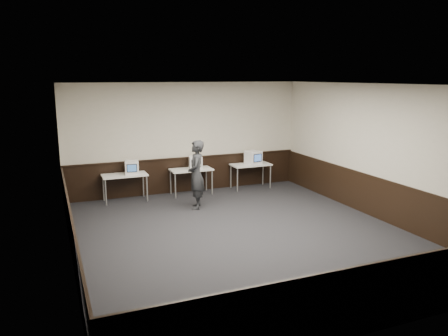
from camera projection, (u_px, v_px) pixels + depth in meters
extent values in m
plane|color=black|center=(243.00, 235.00, 9.44)|extent=(8.00, 8.00, 0.00)
plane|color=white|center=(244.00, 84.00, 8.78)|extent=(8.00, 8.00, 0.00)
plane|color=#BCB7A5|center=(186.00, 138.00, 12.74)|extent=(7.00, 0.00, 7.00)
plane|color=#BCB7A5|center=(376.00, 219.00, 5.48)|extent=(7.00, 0.00, 7.00)
plane|color=#BCB7A5|center=(66.00, 177.00, 7.82)|extent=(0.00, 8.00, 8.00)
plane|color=#BCB7A5|center=(377.00, 152.00, 10.40)|extent=(0.00, 8.00, 8.00)
cube|color=black|center=(187.00, 175.00, 12.95)|extent=(6.98, 0.04, 1.00)
cube|color=black|center=(369.00, 299.00, 5.73)|extent=(6.98, 0.04, 1.00)
cube|color=black|center=(72.00, 234.00, 8.06)|extent=(0.04, 7.98, 1.00)
cube|color=black|center=(373.00, 196.00, 10.62)|extent=(0.04, 7.98, 1.00)
cube|color=black|center=(187.00, 158.00, 12.82)|extent=(6.98, 0.06, 0.04)
cube|color=silver|center=(125.00, 175.00, 11.86)|extent=(1.20, 0.60, 0.04)
cylinder|color=#999999|center=(106.00, 193.00, 11.50)|extent=(0.04, 0.04, 0.71)
cylinder|color=#999999|center=(147.00, 189.00, 11.91)|extent=(0.04, 0.04, 0.71)
cylinder|color=#999999|center=(103.00, 188.00, 11.96)|extent=(0.04, 0.04, 0.71)
cylinder|color=#999999|center=(143.00, 185.00, 12.36)|extent=(0.04, 0.04, 0.71)
cube|color=silver|center=(191.00, 170.00, 12.55)|extent=(1.20, 0.60, 0.04)
cylinder|color=#999999|center=(175.00, 186.00, 12.20)|extent=(0.04, 0.04, 0.71)
cylinder|color=#999999|center=(212.00, 182.00, 12.61)|extent=(0.04, 0.04, 0.71)
cylinder|color=#999999|center=(171.00, 182.00, 12.66)|extent=(0.04, 0.04, 0.71)
cylinder|color=#999999|center=(206.00, 179.00, 13.06)|extent=(0.04, 0.04, 0.71)
cube|color=silver|center=(251.00, 165.00, 13.25)|extent=(1.20, 0.60, 0.04)
cylinder|color=#999999|center=(237.00, 180.00, 12.90)|extent=(0.04, 0.04, 0.71)
cylinder|color=#999999|center=(270.00, 177.00, 13.31)|extent=(0.04, 0.04, 0.71)
cylinder|color=#999999|center=(231.00, 176.00, 13.35)|extent=(0.04, 0.04, 0.71)
cylinder|color=#999999|center=(263.00, 174.00, 13.76)|extent=(0.04, 0.04, 0.71)
cube|color=white|center=(132.00, 167.00, 11.87)|extent=(0.42, 0.44, 0.36)
cube|color=black|center=(132.00, 168.00, 11.68)|extent=(0.27, 0.06, 0.22)
cube|color=#3764A4|center=(132.00, 168.00, 11.67)|extent=(0.23, 0.04, 0.18)
cube|color=white|center=(196.00, 163.00, 12.53)|extent=(0.44, 0.45, 0.36)
cube|color=black|center=(196.00, 163.00, 12.34)|extent=(0.27, 0.07, 0.22)
cube|color=#B6BEA6|center=(196.00, 163.00, 12.33)|extent=(0.23, 0.06, 0.18)
cube|color=white|center=(253.00, 158.00, 13.20)|extent=(0.48, 0.50, 0.40)
cube|color=black|center=(258.00, 158.00, 13.03)|extent=(0.30, 0.08, 0.24)
cube|color=#3A62AD|center=(258.00, 158.00, 13.02)|extent=(0.26, 0.06, 0.20)
imported|color=#222327|center=(196.00, 175.00, 11.19)|extent=(0.62, 0.75, 1.78)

